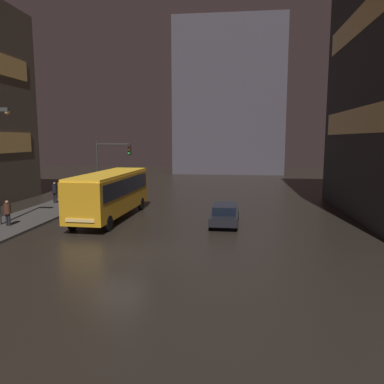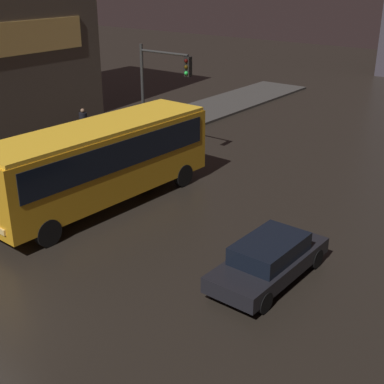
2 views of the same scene
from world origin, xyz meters
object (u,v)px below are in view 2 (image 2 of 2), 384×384
at_px(bus_near, 101,157).
at_px(traffic_light_main, 159,83).
at_px(car_taxi, 269,259).
at_px(pedestrian_mid, 83,121).

bearing_deg(bus_near, traffic_light_main, -68.90).
xyz_separation_m(bus_near, car_taxi, (8.21, -0.88, -1.34)).
bearing_deg(pedestrian_mid, car_taxi, -29.48).
bearing_deg(bus_near, car_taxi, 175.80).
distance_m(car_taxi, traffic_light_main, 12.73).
distance_m(pedestrian_mid, traffic_light_main, 5.43).
relative_size(bus_near, pedestrian_mid, 5.52).
bearing_deg(traffic_light_main, bus_near, -70.84).
bearing_deg(car_taxi, traffic_light_main, -32.42).
bearing_deg(traffic_light_main, pedestrian_mid, -169.32).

